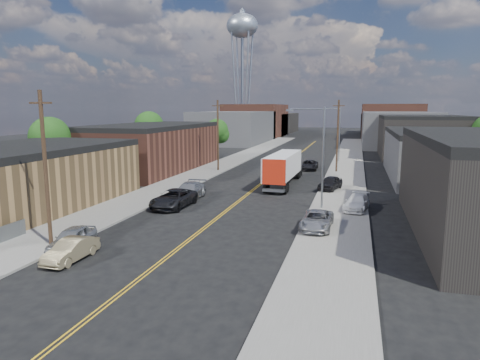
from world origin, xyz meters
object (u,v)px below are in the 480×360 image
Objects in this scene: car_left_b at (71,250)px; semi_truck at (285,166)px; car_left_a at (72,239)px; car_right_lot_a at (317,220)px; car_ahead_truck at (309,165)px; water_tower at (242,31)px; car_right_lot_b at (357,202)px; car_left_c at (174,199)px; car_right_lot_c at (330,183)px; car_left_d at (189,191)px.

semi_truck is at bearing 75.30° from car_left_b.
car_left_a is 16.83m from car_right_lot_a.
car_right_lot_a is 31.75m from car_ahead_truck.
car_left_a is at bearing -81.15° from water_tower.
car_right_lot_b is at bearing 46.98° from car_left_b.
car_right_lot_b reaches higher than car_ahead_truck.
car_left_c is at bearing -115.98° from semi_truck.
semi_truck is 16.69m from car_left_c.
car_right_lot_c reaches higher than car_right_lot_a.
car_right_lot_c is (-2.80, 8.98, 0.08)m from car_right_lot_b.
car_right_lot_c is (5.48, -3.03, -1.25)m from semi_truck.
car_right_lot_a is 15.86m from car_right_lot_c.
car_right_lot_a reaches higher than car_left_a.
car_left_c is 17.65m from car_right_lot_c.
car_ahead_truck is at bearing 84.65° from semi_truck.
car_left_a is at bearing 125.08° from car_left_b.
car_ahead_truck is (9.46, 41.65, 0.04)m from car_left_b.
car_left_d reaches higher than car_left_a.
car_left_c is 3.71m from car_left_d.
car_left_d is at bearing -78.56° from water_tower.
car_left_b is at bearing -141.08° from car_right_lot_a.
car_right_lot_a reaches higher than car_ahead_truck.
car_ahead_truck is (9.27, 23.65, -0.12)m from car_left_d.
car_right_lot_b is (8.28, -12.00, -1.33)m from semi_truck.
car_right_lot_a and car_right_lot_b have the same top height.
car_left_c reaches higher than car_right_lot_a.
water_tower reaches higher than car_ahead_truck.
car_left_b is at bearing -103.57° from semi_truck.
car_left_b is 0.84× the size of car_right_lot_a.
water_tower is 107.64m from car_left_b.
car_left_d reaches higher than car_ahead_truck.
semi_truck is 2.90× the size of car_ahead_truck.
water_tower is 105.77m from car_left_a.
semi_truck is 14.64m from car_right_lot_b.
car_left_a reaches higher than car_left_b.
car_left_c is at bearing -79.03° from water_tower.
semi_truck is at bearing -97.65° from car_ahead_truck.
water_tower is at bearing 120.35° from car_right_lot_b.
car_ahead_truck is (26.27, -60.35, -29.96)m from water_tower.
car_left_b is 0.79× the size of car_ahead_truck.
car_right_lot_c is (0.00, 15.86, 0.08)m from car_right_lot_a.
semi_truck is (24.72, -72.97, -28.52)m from water_tower.
car_left_a is 0.98× the size of car_right_lot_c.
car_right_lot_c is at bearing 63.29° from car_left_b.
car_right_lot_a is (13.20, -7.86, -0.01)m from car_left_d.
car_ahead_truck is at bearing 66.19° from car_left_d.
car_left_a is at bearing -106.83° from semi_truck.
car_left_a is (15.60, -100.24, -29.93)m from water_tower.
water_tower is 8.66× the size of car_right_lot_c.
water_tower is at bearing 112.90° from car_ahead_truck.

